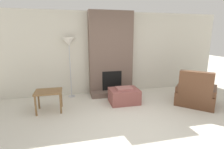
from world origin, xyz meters
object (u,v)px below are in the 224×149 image
(armchair, at_px, (195,95))
(floor_lamp_left, at_px, (69,44))
(ottoman, at_px, (124,96))
(side_table, at_px, (49,94))

(armchair, distance_m, floor_lamp_left, 3.85)
(ottoman, height_order, armchair, armchair)
(ottoman, distance_m, side_table, 2.01)
(ottoman, xyz_separation_m, floor_lamp_left, (-1.43, 0.89, 1.42))
(armchair, relative_size, side_table, 2.05)
(side_table, bearing_deg, ottoman, 2.55)
(side_table, xyz_separation_m, floor_lamp_left, (0.55, 0.97, 1.18))
(side_table, relative_size, floor_lamp_left, 0.36)
(side_table, distance_m, floor_lamp_left, 1.62)
(floor_lamp_left, bearing_deg, side_table, -119.66)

